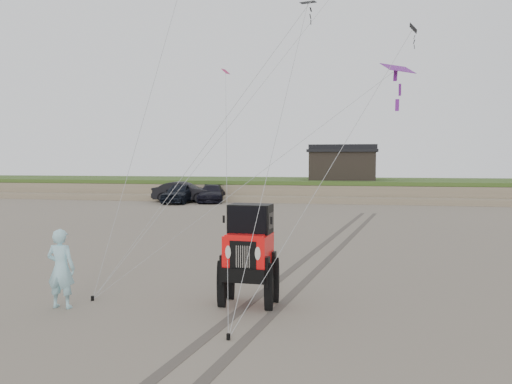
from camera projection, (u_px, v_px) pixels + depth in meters
ground at (220, 310)px, 11.73m from camera, size 160.00×160.00×0.00m
dune_ridge at (321, 189)px, 48.41m from camera, size 160.00×14.25×1.73m
cabin at (342, 164)px, 47.39m from camera, size 6.40×5.40×3.35m
truck_a at (180, 193)px, 41.52m from camera, size 2.09×4.98×1.68m
truck_b at (184, 192)px, 42.51m from camera, size 5.36×2.23×1.72m
truck_c at (212, 194)px, 42.41m from camera, size 2.93×5.35×1.47m
jeep at (249, 265)px, 12.05m from camera, size 2.54×5.37×1.96m
man at (61, 269)px, 11.83m from camera, size 0.70×0.47×1.90m
kite_flock at (360, 10)px, 18.67m from camera, size 8.22×7.05×5.98m
stake_main at (92, 298)px, 12.50m from camera, size 0.08×0.08×0.12m
stake_aux at (228, 337)px, 9.75m from camera, size 0.08×0.08×0.12m
tire_tracks at (325, 252)px, 19.18m from camera, size 5.22×29.74×0.01m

